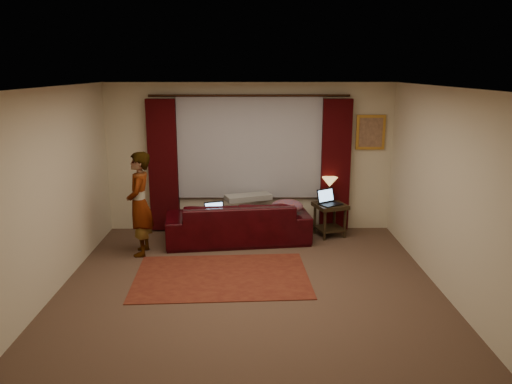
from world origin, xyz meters
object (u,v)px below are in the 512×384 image
person (140,204)px  sofa (238,214)px  laptop_sofa (216,211)px  end_table (330,220)px  laptop_table (331,197)px  tiffany_lamp (329,190)px

person → sofa: bearing=107.4°
laptop_sofa → person: person is taller
sofa → end_table: 1.61m
laptop_table → laptop_sofa: bearing=160.1°
tiffany_lamp → person: 3.22m
end_table → person: person is taller
sofa → person: person is taller
end_table → tiffany_lamp: (-0.00, 0.14, 0.50)m
tiffany_lamp → sofa: bearing=-165.5°
laptop_sofa → end_table: (1.92, 0.50, -0.31)m
laptop_sofa → tiffany_lamp: (1.92, 0.64, 0.19)m
end_table → person: size_ratio=0.36×
tiffany_lamp → laptop_table: bearing=-91.1°
sofa → tiffany_lamp: 1.66m
sofa → person: size_ratio=1.46×
end_table → person: 3.22m
laptop_sofa → person: size_ratio=0.22×
laptop_table → person: (-3.06, -0.77, 0.10)m
sofa → tiffany_lamp: bearing=-172.4°
tiffany_lamp → laptop_table: size_ratio=1.11×
sofa → tiffany_lamp: (1.58, 0.41, 0.31)m
sofa → laptop_table: bearing=-179.5°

